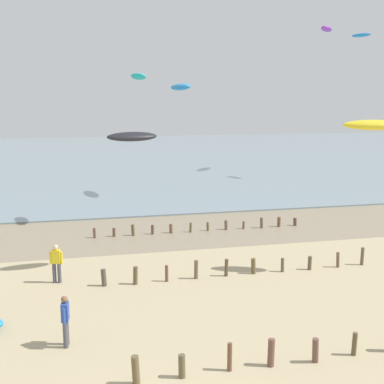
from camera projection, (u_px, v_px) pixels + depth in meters
The scene contains 13 objects.
wet_sand_strip at pixel (109, 235), 29.93m from camera, with size 120.00×8.02×0.01m, color gray.
sea at pixel (88, 158), 67.29m from camera, with size 160.00×70.00×0.10m, color gray.
groyne_near at pixel (377, 342), 16.04m from camera, with size 16.60×0.35×0.91m.
groyne_mid at pixel (227, 268), 22.99m from camera, with size 12.49×0.36×0.87m.
groyne_far at pixel (205, 227), 30.73m from camera, with size 12.59×0.31×0.67m.
person_nearest_camera at pixel (65, 319), 16.42m from camera, with size 0.27×0.57×1.71m.
person_mid_beach at pixel (56, 262), 22.08m from camera, with size 0.56×0.29×1.71m.
kite_aloft_0 at pixel (361, 35), 47.61m from camera, with size 2.05×0.66×0.33m, color #2384D1.
kite_aloft_1 at pixel (138, 77), 31.04m from camera, with size 2.08×0.66×0.33m, color #19B2B7.
kite_aloft_3 at pixel (373, 125), 22.46m from camera, with size 2.63×0.84×0.42m, color yellow.
kite_aloft_4 at pixel (132, 137), 22.93m from camera, with size 2.32×0.74×0.37m, color black.
kite_aloft_5 at pixel (327, 29), 52.99m from camera, with size 3.24×1.04×0.52m, color purple.
kite_aloft_6 at pixel (180, 87), 40.02m from camera, with size 3.27×1.05×0.52m, color #2384D1.
Camera 1 is at (-1.73, -9.92, 7.95)m, focal length 47.87 mm.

